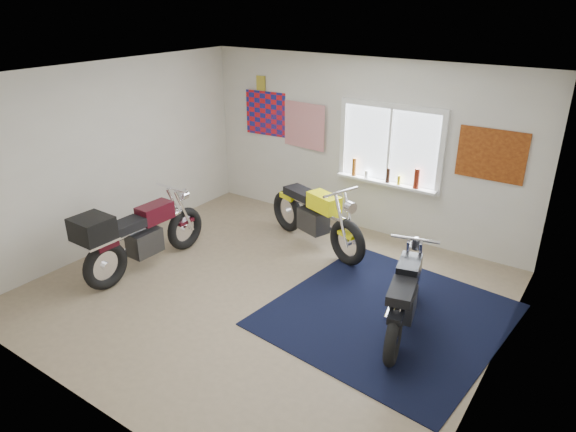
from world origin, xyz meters
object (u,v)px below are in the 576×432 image
Objects in this scene: black_chrome_bike at (404,298)px; maroon_tourer at (137,236)px; yellow_triumph at (315,217)px; navy_rug at (387,315)px.

maroon_tourer is (-3.50, -0.79, 0.13)m from black_chrome_bike.
navy_rug is at bearing -14.18° from yellow_triumph.
navy_rug is 1.44× the size of black_chrome_bike.
maroon_tourer is at bearing -108.90° from yellow_triumph.
maroon_tourer is (-3.26, -0.94, 0.53)m from navy_rug.
yellow_triumph is (-1.70, 1.10, 0.46)m from navy_rug.
navy_rug is 2.07m from yellow_triumph.
yellow_triumph is at bearing 44.01° from black_chrome_bike.
yellow_triumph is 1.11× the size of black_chrome_bike.
navy_rug is 1.27× the size of maroon_tourer.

